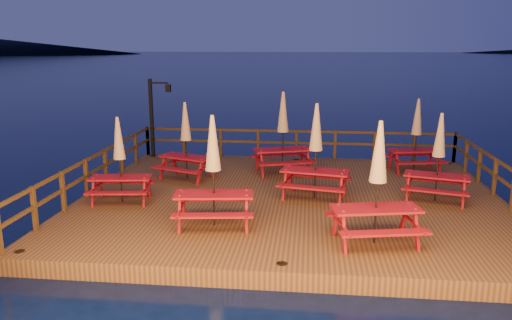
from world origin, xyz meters
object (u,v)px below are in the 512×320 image
at_px(picnic_table_1, 439,156).
at_px(picnic_table_0, 120,158).
at_px(picnic_table_2, 213,169).
at_px(lamp_post, 155,111).

bearing_deg(picnic_table_1, picnic_table_0, -157.41).
bearing_deg(picnic_table_2, picnic_table_0, 144.57).
xyz_separation_m(lamp_post, picnic_table_2, (3.63, -7.17, -0.39)).
relative_size(picnic_table_0, picnic_table_2, 0.88).
relative_size(lamp_post, picnic_table_1, 1.21).
distance_m(picnic_table_1, picnic_table_2, 6.35).
height_order(lamp_post, picnic_table_0, lamp_post).
bearing_deg(picnic_table_0, picnic_table_1, -0.02).
relative_size(lamp_post, picnic_table_2, 1.11).
bearing_deg(lamp_post, picnic_table_2, -63.14).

